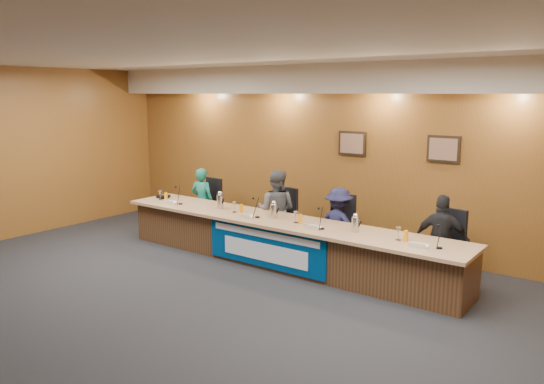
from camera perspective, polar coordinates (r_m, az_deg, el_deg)
The scene contains 39 objects.
floor at distance 6.94m, azimuth -11.07°, elevation -12.60°, with size 10.00×10.00×0.00m, color black.
ceiling at distance 6.41m, azimuth -12.12°, elevation 14.76°, with size 10.00×8.00×0.04m, color silver.
wall_back at distance 9.59m, azimuth 6.57°, elevation 3.88°, with size 10.00×0.04×3.20m, color brown.
soffit at distance 9.31m, azimuth 5.95°, elevation 12.02°, with size 10.00×0.50×0.50m, color beige.
dais_body at distance 8.51m, azimuth 0.92°, elevation -5.50°, with size 6.00×0.80×0.70m, color #482C18.
dais_top at distance 8.38m, azimuth 0.73°, elevation -3.11°, with size 6.10×0.95×0.05m, color #A77C54.
banner at distance 8.18m, azimuth -0.79°, elevation -5.94°, with size 2.20×0.02×0.65m, color navy.
banner_text_upper at distance 8.12m, azimuth -0.85°, elevation -4.61°, with size 2.00×0.01×0.10m, color silver.
banner_text_lower at distance 8.20m, azimuth -0.85°, elevation -6.50°, with size 1.60×0.01×0.28m, color silver.
wall_photo_left at distance 9.34m, azimuth 8.63°, elevation 5.19°, with size 0.52×0.04×0.42m, color black.
wall_photo_right at distance 8.70m, azimuth 17.97°, elevation 4.41°, with size 0.52×0.04×0.42m, color black.
panelist_a at distance 10.31m, azimuth -7.51°, elevation -1.01°, with size 0.48×0.31×1.30m, color #136251.
panelist_b at distance 9.17m, azimuth 0.46°, elevation -2.00°, with size 0.69×0.54×1.42m, color #4B4C50.
panelist_c at distance 8.54m, azimuth 7.16°, elevation -3.65°, with size 0.80×0.46×1.24m, color #151534.
panelist_d at distance 7.87m, azimuth 17.79°, elevation -5.02°, with size 0.77×0.32×1.32m, color black.
office_chair_a at distance 10.42m, azimuth -7.10°, elevation -1.85°, with size 0.48×0.48×0.08m, color black.
office_chair_b at distance 9.30m, azimuth 0.83°, elevation -3.27°, with size 0.48×0.48×0.08m, color black.
office_chair_c at distance 8.66m, azimuth 7.47°, elevation -4.42°, with size 0.48×0.48×0.08m, color black.
office_chair_d at distance 8.01m, azimuth 17.96°, elevation -6.09°, with size 0.48×0.48×0.08m, color black.
nameplate_a at distance 9.69m, azimuth -11.01°, elevation -1.01°, with size 0.24×0.06×0.09m, color white.
microphone_a at distance 9.62m, azimuth -9.81°, elevation -1.26°, with size 0.07×0.07×0.02m, color black.
juice_glass_a at distance 10.02m, azimuth -11.34°, elevation -0.46°, with size 0.06×0.06×0.15m, color orange.
water_glass_a at distance 10.09m, azimuth -11.92°, elevation -0.32°, with size 0.08×0.08×0.18m, color silver.
nameplate_b at distance 8.45m, azimuth -2.92°, elevation -2.52°, with size 0.24×0.06×0.09m, color white.
microphone_b at distance 8.47m, azimuth -1.58°, elevation -2.71°, with size 0.07×0.07×0.02m, color black.
juice_glass_b at distance 8.78m, azimuth -3.33°, elevation -1.82°, with size 0.06×0.06×0.15m, color orange.
water_glass_b at distance 8.85m, azimuth -4.08°, elevation -1.63°, with size 0.08×0.08×0.18m, color silver.
nameplate_c at distance 7.77m, azimuth 4.30°, elevation -3.71°, with size 0.24×0.06×0.09m, color white.
microphone_c at distance 7.79m, azimuth 5.41°, elevation -3.94°, with size 0.07×0.07×0.02m, color black.
juice_glass_c at distance 8.07m, azimuth 3.05°, elevation -2.92°, with size 0.06×0.06×0.15m, color orange.
water_glass_c at distance 8.13m, azimuth 2.55°, elevation -2.71°, with size 0.08×0.08×0.18m, color silver.
nameplate_d at distance 7.08m, azimuth 15.37°, elevation -5.49°, with size 0.24×0.06×0.09m, color white.
microphone_d at distance 7.14m, azimuth 17.58°, elevation -5.77°, with size 0.07×0.07×0.02m, color black.
juice_glass_d at distance 7.34m, azimuth 14.21°, elevation -4.62°, with size 0.06×0.06×0.15m, color orange.
water_glass_d at distance 7.37m, azimuth 13.44°, elevation -4.40°, with size 0.08×0.08×0.18m, color silver.
carafe_left at distance 9.14m, azimuth -5.60°, elevation -1.04°, with size 0.11×0.11×0.25m, color silver.
carafe_mid at distance 8.45m, azimuth 0.21°, elevation -2.06°, with size 0.12×0.12×0.22m, color silver.
carafe_right at distance 7.67m, azimuth 8.96°, elevation -3.49°, with size 0.11×0.11×0.22m, color silver.
speakerphone at distance 10.23m, azimuth -11.52°, elevation -0.52°, with size 0.32×0.32×0.05m, color black.
Camera 1 is at (4.79, -4.23, 2.71)m, focal length 35.00 mm.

